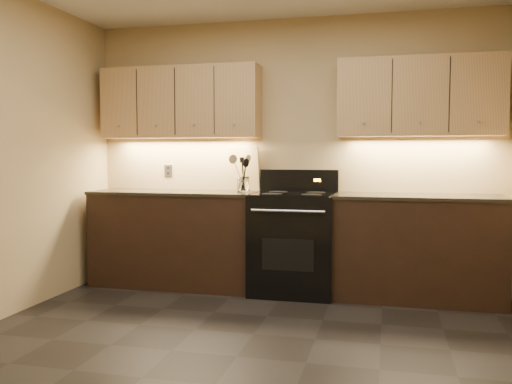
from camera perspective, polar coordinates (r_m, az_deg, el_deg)
floor at (r=3.61m, az=-2.03°, el=-16.92°), size 4.00×4.00×0.00m
wall_back at (r=5.32m, az=3.81°, el=4.11°), size 4.00×0.04×2.60m
counter_left at (r=5.40m, az=-8.40°, el=-4.81°), size 1.62×0.62×0.93m
counter_right at (r=5.02m, az=16.61°, el=-5.61°), size 1.46×0.62×0.93m
stove at (r=5.06m, az=4.04°, el=-5.22°), size 0.76×0.68×1.14m
upper_cab_left at (r=5.50m, az=-7.95°, el=9.29°), size 1.60×0.30×0.70m
upper_cab_right at (r=5.13m, az=16.83°, el=9.55°), size 1.44×0.30×0.70m
outlet_plate at (r=5.69m, az=-9.22°, el=2.24°), size 0.08×0.01×0.12m
utensil_crock at (r=5.16m, az=-1.33°, el=0.75°), size 0.12×0.12×0.15m
cutting_board at (r=5.40m, az=-1.28°, el=2.48°), size 0.35×0.15×0.43m
wooden_spoon at (r=5.15m, az=-1.80°, el=2.08°), size 0.16×0.08×0.35m
black_spoon at (r=5.18m, az=-1.45°, el=1.88°), size 0.12×0.12×0.32m
black_turner at (r=5.12m, az=-1.26°, el=2.00°), size 0.13×0.14×0.34m
steel_skimmer at (r=5.13m, az=-1.10°, el=2.16°), size 0.25×0.17×0.37m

